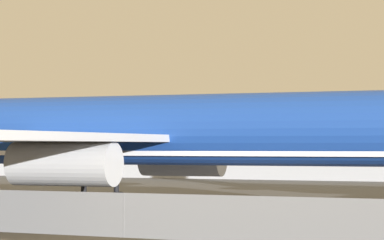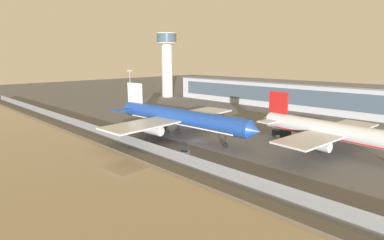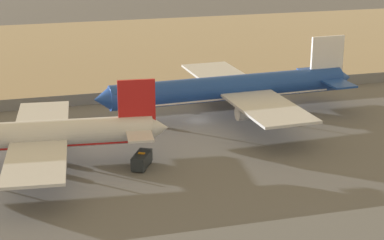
{
  "view_description": "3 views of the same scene",
  "coord_description": "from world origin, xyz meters",
  "px_view_note": "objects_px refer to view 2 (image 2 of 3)",
  "views": [
    {
      "loc": [
        21.87,
        -57.01,
        4.84
      ],
      "look_at": [
        -3.73,
        1.05,
        6.64
      ],
      "focal_mm": 85.0,
      "sensor_mm": 36.0,
      "label": 1
    },
    {
      "loc": [
        57.11,
        -59.66,
        23.03
      ],
      "look_at": [
        -7.29,
        5.26,
        4.15
      ],
      "focal_mm": 28.0,
      "sensor_mm": 36.0,
      "label": 2
    },
    {
      "loc": [
        32.54,
        114.1,
        39.48
      ],
      "look_at": [
        2.82,
        5.54,
        2.08
      ],
      "focal_mm": 60.0,
      "sensor_mm": 36.0,
      "label": 3
    }
  ],
  "objects_px": {
    "baggage_tug": "(184,154)",
    "control_tower": "(167,58)",
    "apron_light_mast_apron_west": "(130,88)",
    "cargo_jet_blue": "(178,118)",
    "ops_van": "(281,133)",
    "passenger_jet_silver": "(336,132)"
  },
  "relations": [
    {
      "from": "ops_van",
      "to": "control_tower",
      "type": "height_order",
      "value": "control_tower"
    },
    {
      "from": "baggage_tug",
      "to": "control_tower",
      "type": "distance_m",
      "value": 117.29
    },
    {
      "from": "passenger_jet_silver",
      "to": "ops_van",
      "type": "bearing_deg",
      "value": 165.08
    },
    {
      "from": "passenger_jet_silver",
      "to": "control_tower",
      "type": "xyz_separation_m",
      "value": [
        -113.87,
        43.28,
        17.78
      ]
    },
    {
      "from": "baggage_tug",
      "to": "control_tower",
      "type": "bearing_deg",
      "value": 141.24
    },
    {
      "from": "baggage_tug",
      "to": "control_tower",
      "type": "relative_size",
      "value": 0.09
    },
    {
      "from": "ops_van",
      "to": "passenger_jet_silver",
      "type": "bearing_deg",
      "value": -14.92
    },
    {
      "from": "apron_light_mast_apron_west",
      "to": "control_tower",
      "type": "bearing_deg",
      "value": 120.68
    },
    {
      "from": "passenger_jet_silver",
      "to": "baggage_tug",
      "type": "xyz_separation_m",
      "value": [
        -24.07,
        -28.81,
        -4.46
      ]
    },
    {
      "from": "baggage_tug",
      "to": "ops_van",
      "type": "distance_m",
      "value": 34.08
    },
    {
      "from": "baggage_tug",
      "to": "apron_light_mast_apron_west",
      "type": "relative_size",
      "value": 0.19
    },
    {
      "from": "baggage_tug",
      "to": "ops_van",
      "type": "xyz_separation_m",
      "value": [
        7.17,
        33.32,
        0.47
      ]
    },
    {
      "from": "ops_van",
      "to": "apron_light_mast_apron_west",
      "type": "distance_m",
      "value": 71.71
    },
    {
      "from": "apron_light_mast_apron_west",
      "to": "passenger_jet_silver",
      "type": "bearing_deg",
      "value": 0.37
    },
    {
      "from": "cargo_jet_blue",
      "to": "passenger_jet_silver",
      "type": "bearing_deg",
      "value": 22.72
    },
    {
      "from": "cargo_jet_blue",
      "to": "apron_light_mast_apron_west",
      "type": "relative_size",
      "value": 2.96
    },
    {
      "from": "baggage_tug",
      "to": "apron_light_mast_apron_west",
      "type": "xyz_separation_m",
      "value": [
        -63.79,
        28.24,
        9.54
      ]
    },
    {
      "from": "cargo_jet_blue",
      "to": "control_tower",
      "type": "height_order",
      "value": "control_tower"
    },
    {
      "from": "cargo_jet_blue",
      "to": "ops_van",
      "type": "distance_m",
      "value": 31.2
    },
    {
      "from": "control_tower",
      "to": "apron_light_mast_apron_west",
      "type": "bearing_deg",
      "value": -59.32
    },
    {
      "from": "passenger_jet_silver",
      "to": "ops_van",
      "type": "relative_size",
      "value": 8.12
    },
    {
      "from": "baggage_tug",
      "to": "control_tower",
      "type": "height_order",
      "value": "control_tower"
    }
  ]
}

